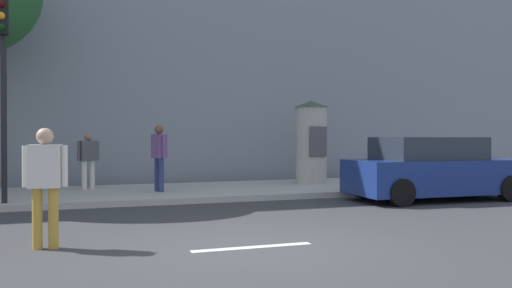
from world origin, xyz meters
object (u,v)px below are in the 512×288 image
Objects in this scene: poster_column at (311,141)px; pedestrian_with_bag at (45,178)px; traffic_light at (3,67)px; parked_car_dark at (433,170)px; pedestrian_near_pole at (159,152)px; pedestrian_in_dark_shirt at (88,156)px.

poster_column is 9.81m from pedestrian_with_bag.
poster_column is 1.48× the size of pedestrian_with_bag.
traffic_light reaches higher than parked_car_dark.
pedestrian_with_bag is 0.39× the size of parked_car_dark.
parked_car_dark is at bearing -8.17° from traffic_light.
pedestrian_near_pole is at bearing 21.34° from traffic_light.
traffic_light is 8.75m from poster_column.
pedestrian_with_bag is (1.05, -4.36, -2.07)m from traffic_light.
pedestrian_near_pole is at bearing 66.64° from pedestrian_with_bag.
traffic_light is at bearing 103.52° from pedestrian_with_bag.
pedestrian_near_pole is (3.53, 1.38, -1.90)m from traffic_light.
traffic_light reaches higher than pedestrian_with_bag.
poster_column is 6.54m from pedestrian_in_dark_shirt.
poster_column is 1.46× the size of pedestrian_near_pole.
poster_column reaches higher than pedestrian_near_pole.
traffic_light is at bearing -123.02° from pedestrian_in_dark_shirt.
traffic_light is 2.54× the size of pedestrian_with_bag.
pedestrian_with_bag is (-7.25, -6.60, -0.42)m from poster_column.
pedestrian_with_bag is at bearing -161.75° from parked_car_dark.
parked_car_dark is (6.41, -2.80, -0.42)m from pedestrian_near_pole.
pedestrian_with_bag is 0.99× the size of pedestrian_near_pole.
pedestrian_near_pole is 0.39× the size of parked_car_dark.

